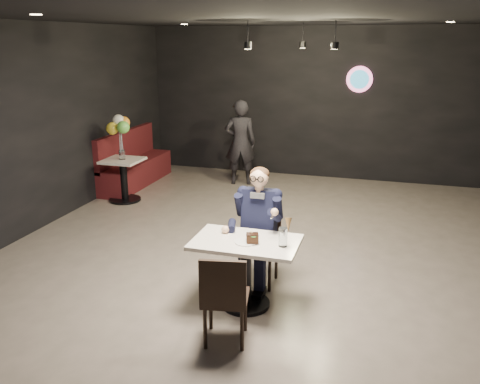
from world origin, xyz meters
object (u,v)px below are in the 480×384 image
(sundae_glass, at_px, (283,237))
(side_table, at_px, (124,179))
(balloon_vase, at_px, (122,155))
(chair_near, at_px, (226,296))
(seated_man, at_px, (259,225))
(passerby, at_px, (240,143))
(chair_far, at_px, (259,246))
(booth_bench, at_px, (135,158))
(main_table, at_px, (246,273))

(sundae_glass, distance_m, side_table, 4.59)
(side_table, relative_size, balloon_vase, 4.90)
(chair_near, distance_m, balloon_vase, 4.75)
(seated_man, height_order, side_table, seated_man)
(chair_near, bearing_deg, side_table, 119.26)
(seated_man, xyz_separation_m, side_table, (-3.07, 2.37, -0.32))
(side_table, distance_m, passerby, 2.36)
(sundae_glass, xyz_separation_m, side_table, (-3.47, 2.96, -0.45))
(seated_man, distance_m, sundae_glass, 0.72)
(chair_far, xyz_separation_m, sundae_glass, (0.40, -0.59, 0.39))
(chair_near, bearing_deg, chair_far, 78.78)
(chair_near, height_order, seated_man, seated_man)
(sundae_glass, bearing_deg, balloon_vase, 139.52)
(chair_far, relative_size, seated_man, 0.64)
(balloon_vase, bearing_deg, side_table, 0.00)
(sundae_glass, xyz_separation_m, booth_bench, (-3.77, 3.96, -0.32))
(main_table, bearing_deg, sundae_glass, -5.49)
(balloon_vase, height_order, passerby, passerby)
(chair_near, xyz_separation_m, side_table, (-3.07, 3.60, -0.06))
(seated_man, distance_m, passerby, 4.27)
(chair_far, height_order, balloon_vase, chair_far)
(sundae_glass, bearing_deg, side_table, 139.52)
(main_table, height_order, booth_bench, booth_bench)
(seated_man, bearing_deg, chair_far, 0.00)
(chair_far, xyz_separation_m, chair_near, (-0.00, -1.23, 0.00))
(sundae_glass, distance_m, passerby, 4.96)
(chair_far, distance_m, booth_bench, 4.77)
(main_table, distance_m, chair_far, 0.56)
(seated_man, distance_m, balloon_vase, 3.88)
(chair_near, bearing_deg, balloon_vase, 119.26)
(passerby, bearing_deg, booth_bench, 4.64)
(seated_man, distance_m, side_table, 3.90)
(seated_man, bearing_deg, booth_bench, 134.99)
(side_table, height_order, passerby, passerby)
(side_table, xyz_separation_m, balloon_vase, (0.00, 0.00, 0.44))
(balloon_vase, bearing_deg, chair_far, -37.69)
(main_table, xyz_separation_m, passerby, (-1.43, 4.57, 0.45))
(chair_far, xyz_separation_m, balloon_vase, (-3.07, 2.37, 0.37))
(seated_man, relative_size, sundae_glass, 7.35)
(chair_far, distance_m, side_table, 3.88)
(passerby, bearing_deg, main_table, 93.58)
(main_table, distance_m, sundae_glass, 0.62)
(seated_man, bearing_deg, main_table, -90.00)
(balloon_vase, bearing_deg, booth_bench, 106.70)
(sundae_glass, height_order, booth_bench, booth_bench)
(main_table, height_order, seated_man, seated_man)
(balloon_vase, bearing_deg, passerby, 45.12)
(chair_near, distance_m, side_table, 4.73)
(chair_far, xyz_separation_m, seated_man, (-0.00, 0.00, 0.26))
(main_table, bearing_deg, balloon_vase, 136.42)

